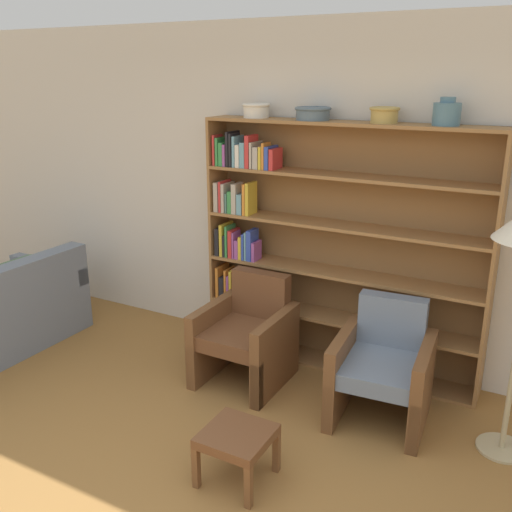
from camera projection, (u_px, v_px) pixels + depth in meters
The scene contains 9 objects.
wall_back at pixel (338, 199), 4.58m from camera, with size 12.00×0.06×2.75m.
bookshelf at pixel (315, 249), 4.61m from camera, with size 2.28×0.30×2.00m.
bowl_copper at pixel (256, 110), 4.50m from camera, with size 0.22×0.22×0.11m.
bowl_slate at pixel (313, 113), 4.28m from camera, with size 0.28×0.28×0.10m.
bowl_sage at pixel (384, 114), 4.03m from camera, with size 0.22×0.22×0.11m.
vase_tall at pixel (447, 113), 3.83m from camera, with size 0.18×0.18×0.19m.
armchair_leather at pixel (247, 334), 4.48m from camera, with size 0.64×0.68×0.83m.
armchair_cushioned at pixel (383, 367), 3.98m from camera, with size 0.69×0.73×0.83m.
footstool at pixel (237, 440), 3.37m from camera, with size 0.39×0.39×0.33m.
Camera 1 is at (1.56, -1.66, 2.35)m, focal length 40.00 mm.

